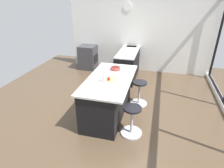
# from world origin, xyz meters

# --- Properties ---
(ground_plane) EXTENTS (7.67, 7.67, 0.00)m
(ground_plane) POSITION_xyz_m (0.00, 0.00, 0.00)
(ground_plane) COLOR brown
(interior_partition_left) EXTENTS (0.15, 4.95, 2.69)m
(interior_partition_left) POSITION_xyz_m (-2.95, -0.00, 1.35)
(interior_partition_left) COLOR silver
(interior_partition_left) RESTS_ON ground_plane
(sink_cabinet) EXTENTS (2.50, 0.60, 1.18)m
(sink_cabinet) POSITION_xyz_m (-2.60, -0.23, 0.46)
(sink_cabinet) COLOR black
(sink_cabinet) RESTS_ON ground_plane
(oven_range) EXTENTS (0.60, 0.61, 0.87)m
(oven_range) POSITION_xyz_m (-2.60, -1.82, 0.44)
(oven_range) COLOR #38383D
(oven_range) RESTS_ON ground_plane
(kitchen_island) EXTENTS (1.88, 0.96, 0.92)m
(kitchen_island) POSITION_xyz_m (0.11, -0.29, 0.47)
(kitchen_island) COLOR black
(kitchen_island) RESTS_ON ground_plane
(stool_by_window) EXTENTS (0.44, 0.44, 0.63)m
(stool_by_window) POSITION_xyz_m (-0.48, 0.37, 0.30)
(stool_by_window) COLOR #B7B7BC
(stool_by_window) RESTS_ON ground_plane
(stool_middle) EXTENTS (0.44, 0.44, 0.63)m
(stool_middle) POSITION_xyz_m (0.70, 0.37, 0.30)
(stool_middle) COLOR #B7B7BC
(stool_middle) RESTS_ON ground_plane
(cutting_board) EXTENTS (0.36, 0.24, 0.02)m
(cutting_board) POSITION_xyz_m (0.13, -0.20, 0.93)
(cutting_board) COLOR tan
(cutting_board) RESTS_ON kitchen_island
(apple_red) EXTENTS (0.07, 0.07, 0.07)m
(apple_red) POSITION_xyz_m (0.26, -0.22, 0.98)
(apple_red) COLOR red
(apple_red) RESTS_ON cutting_board
(water_bottle) EXTENTS (0.06, 0.06, 0.31)m
(water_bottle) POSITION_xyz_m (0.32, -0.31, 1.04)
(water_bottle) COLOR silver
(water_bottle) RESTS_ON kitchen_island
(fruit_bowl) EXTENTS (0.25, 0.25, 0.07)m
(fruit_bowl) POSITION_xyz_m (-0.41, -0.24, 0.96)
(fruit_bowl) COLOR #993833
(fruit_bowl) RESTS_ON kitchen_island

